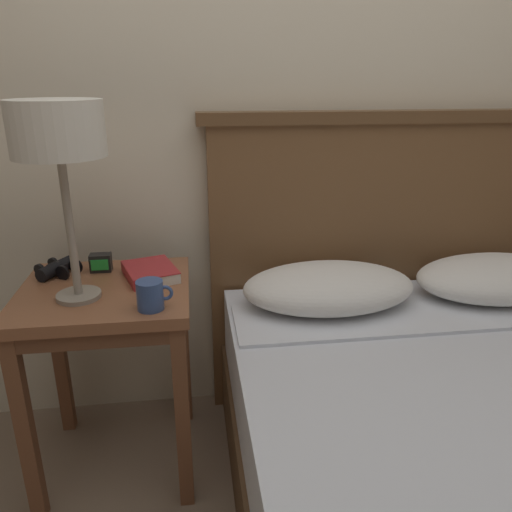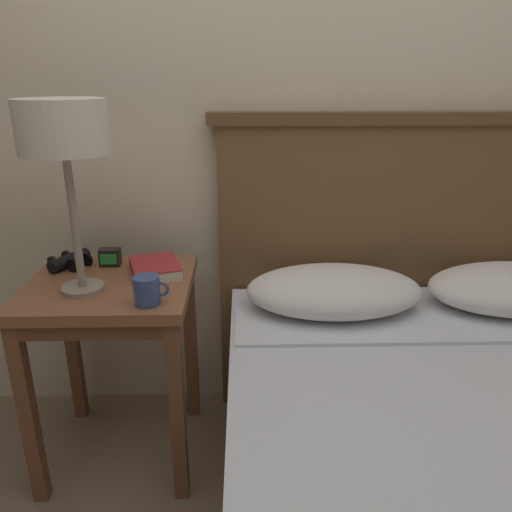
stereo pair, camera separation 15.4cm
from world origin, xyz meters
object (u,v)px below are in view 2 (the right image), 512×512
at_px(binoculars_pair, 70,260).
at_px(bed, 498,508).
at_px(book_on_nightstand, 155,268).
at_px(coffee_mug, 147,290).
at_px(table_lamp, 63,133).
at_px(nightstand, 112,310).
at_px(alarm_clock, 110,257).

bearing_deg(binoculars_pair, bed, -30.32).
height_order(book_on_nightstand, coffee_mug, coffee_mug).
height_order(book_on_nightstand, binoculars_pair, binoculars_pair).
bearing_deg(table_lamp, binoculars_pair, 117.08).
bearing_deg(nightstand, binoculars_pair, 140.74).
height_order(bed, book_on_nightstand, bed).
height_order(bed, coffee_mug, bed).
xyz_separation_m(binoculars_pair, alarm_clock, (0.14, 0.01, 0.01)).
bearing_deg(nightstand, coffee_mug, -47.84).
bearing_deg(book_on_nightstand, alarm_clock, 154.52).
bearing_deg(binoculars_pair, table_lamp, -62.92).
bearing_deg(nightstand, bed, -28.72).
height_order(nightstand, book_on_nightstand, book_on_nightstand).
distance_m(bed, binoculars_pair, 1.47).
height_order(nightstand, bed, bed).
height_order(book_on_nightstand, alarm_clock, alarm_clock).
xyz_separation_m(bed, book_on_nightstand, (-0.92, 0.64, 0.39)).
distance_m(table_lamp, book_on_nightstand, 0.52).
bearing_deg(bed, binoculars_pair, 149.68).
bearing_deg(table_lamp, bed, -24.52).
relative_size(nightstand, binoculars_pair, 4.18).
relative_size(table_lamp, alarm_clock, 8.10).
bearing_deg(coffee_mug, book_on_nightstand, 94.78).
xyz_separation_m(bed, coffee_mug, (-0.90, 0.40, 0.41)).
distance_m(table_lamp, alarm_clock, 0.49).
height_order(nightstand, binoculars_pair, binoculars_pair).
distance_m(bed, book_on_nightstand, 1.19).
relative_size(bed, alarm_clock, 28.21).
bearing_deg(bed, book_on_nightstand, 144.92).
relative_size(book_on_nightstand, binoculars_pair, 1.43).
distance_m(book_on_nightstand, binoculars_pair, 0.31).
bearing_deg(book_on_nightstand, bed, -35.08).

